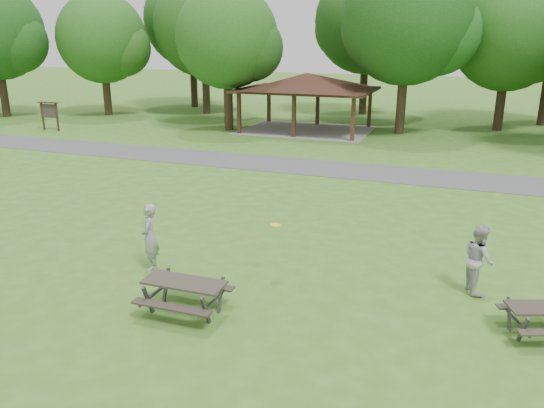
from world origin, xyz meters
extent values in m
plane|color=#396C1E|center=(0.00, 0.00, 0.00)|extent=(160.00, 160.00, 0.00)
cube|color=#49494B|center=(0.00, 14.00, 0.01)|extent=(120.00, 3.20, 0.02)
cube|color=#331D12|center=(-7.70, 21.30, 1.30)|extent=(0.22, 0.22, 2.60)
cube|color=#362113|center=(-7.70, 26.70, 1.30)|extent=(0.22, 0.22, 2.60)
cube|color=#371E14|center=(-4.00, 21.30, 1.30)|extent=(0.22, 0.22, 2.60)
cube|color=#3E2016|center=(-4.00, 26.70, 1.30)|extent=(0.22, 0.22, 2.60)
cube|color=#3C2316|center=(-0.30, 21.30, 1.30)|extent=(0.22, 0.22, 2.60)
cube|color=#352213|center=(-0.30, 26.70, 1.30)|extent=(0.22, 0.22, 2.60)
cube|color=black|center=(-4.00, 24.00, 2.68)|extent=(8.60, 6.60, 0.16)
pyramid|color=black|center=(-4.00, 24.00, 3.26)|extent=(7.01, 7.01, 1.00)
cube|color=gray|center=(-4.00, 24.00, 0.01)|extent=(8.40, 6.40, 0.03)
cube|color=#321F12|center=(-20.60, 18.00, 0.90)|extent=(0.10, 0.10, 1.80)
cube|color=#351C13|center=(-19.40, 18.00, 0.90)|extent=(0.10, 0.10, 1.80)
cube|color=#312923|center=(-20.00, 18.00, 1.30)|extent=(1.40, 0.06, 0.90)
cube|color=black|center=(-20.00, 18.00, 1.85)|extent=(1.60, 0.30, 0.06)
cylinder|color=black|center=(-28.00, 22.00, 1.84)|extent=(0.60, 0.60, 3.67)
sphere|color=#144012|center=(-26.38, 22.30, 5.66)|extent=(4.68, 4.68, 4.68)
cylinder|color=#312016|center=(-21.00, 25.50, 1.66)|extent=(0.60, 0.60, 3.32)
sphere|color=#1C4F16|center=(-21.00, 25.50, 5.88)|extent=(6.80, 6.80, 6.80)
sphere|color=#1E4E16|center=(-19.47, 25.80, 5.20)|extent=(4.42, 4.42, 4.42)
sphere|color=#163F12|center=(-22.36, 25.30, 5.37)|extent=(4.08, 4.08, 4.08)
cylinder|color=black|center=(-14.00, 29.00, 1.92)|extent=(0.60, 0.60, 3.85)
sphere|color=#1A4614|center=(-14.00, 29.00, 6.77)|extent=(7.80, 7.80, 7.80)
sphere|color=#174012|center=(-12.25, 29.30, 5.99)|extent=(5.07, 5.07, 5.07)
sphere|color=#124012|center=(-15.56, 28.80, 6.19)|extent=(4.68, 4.68, 4.68)
cylinder|color=black|center=(-9.00, 22.50, 1.75)|extent=(0.60, 0.60, 3.50)
sphere|color=#1C4E16|center=(-9.00, 22.50, 5.97)|extent=(6.60, 6.60, 6.60)
sphere|color=#164212|center=(-7.52, 22.80, 5.31)|extent=(4.29, 4.29, 4.29)
sphere|color=#1A4A15|center=(-10.32, 22.30, 5.48)|extent=(3.96, 3.96, 3.96)
cylinder|color=#322216|center=(2.00, 25.00, 2.01)|extent=(0.60, 0.60, 4.02)
sphere|color=#144213|center=(2.00, 25.00, 7.02)|extent=(8.00, 8.00, 8.00)
sphere|color=#164E16|center=(3.80, 25.30, 6.22)|extent=(5.20, 5.20, 5.20)
sphere|color=#164112|center=(0.40, 24.80, 6.42)|extent=(4.80, 4.80, 4.80)
cylinder|color=black|center=(8.00, 28.50, 1.72)|extent=(0.60, 0.60, 3.43)
sphere|color=#1A4B15|center=(8.00, 28.50, 6.05)|extent=(7.00, 7.00, 7.00)
sphere|color=#1D4814|center=(9.57, 28.80, 5.36)|extent=(4.55, 4.55, 4.55)
sphere|color=#1D4614|center=(6.60, 28.30, 5.53)|extent=(4.20, 4.20, 4.20)
cylinder|color=black|center=(-17.00, 32.50, 2.19)|extent=(0.60, 0.60, 4.38)
sphere|color=#184714|center=(-17.00, 32.50, 7.38)|extent=(8.00, 8.00, 8.00)
sphere|color=#123F12|center=(-15.20, 32.80, 6.58)|extent=(5.20, 5.20, 5.20)
sphere|color=#124213|center=(-18.60, 32.30, 6.78)|extent=(4.80, 4.80, 4.80)
cylinder|color=black|center=(-2.00, 33.00, 2.06)|extent=(0.60, 0.60, 4.13)
sphere|color=#164313|center=(-2.00, 33.00, 7.13)|extent=(8.00, 8.00, 8.00)
sphere|color=#1D4A15|center=(-0.20, 33.30, 6.33)|extent=(5.20, 5.20, 5.20)
sphere|color=#1D4313|center=(-3.60, 32.80, 6.53)|extent=(4.80, 4.80, 4.80)
sphere|color=#1D4513|center=(9.32, 31.80, 7.07)|extent=(5.04, 5.04, 5.04)
cube|color=#302922|center=(0.58, -0.53, 0.75)|extent=(1.87, 0.76, 0.05)
cube|color=#2D2420|center=(0.59, -1.14, 0.45)|extent=(1.86, 0.29, 0.04)
cube|color=#2D2721|center=(0.57, 0.08, 0.45)|extent=(1.86, 0.29, 0.04)
cube|color=#3C3C3E|center=(-0.13, -0.93, 0.38)|extent=(0.07, 0.39, 0.81)
cube|color=#3C3C3F|center=(-0.14, -0.15, 0.38)|extent=(0.07, 0.39, 0.81)
cube|color=#424245|center=(-0.13, -0.54, 0.41)|extent=(0.08, 1.51, 0.05)
cube|color=#39393C|center=(1.30, -0.91, 0.38)|extent=(0.07, 0.39, 0.81)
cube|color=#464649|center=(1.29, -0.13, 0.38)|extent=(0.07, 0.39, 0.81)
cube|color=#434345|center=(1.30, -0.52, 0.41)|extent=(0.08, 1.51, 0.05)
cube|color=#332C25|center=(7.95, 1.74, 0.39)|extent=(1.59, 0.78, 0.04)
cube|color=#414143|center=(7.67, 0.71, 0.33)|extent=(0.17, 0.33, 0.70)
cube|color=#464749|center=(7.43, 1.34, 0.33)|extent=(0.17, 0.33, 0.70)
cube|color=#38383A|center=(7.55, 1.03, 0.35)|extent=(0.51, 1.24, 0.04)
cylinder|color=yellow|center=(1.86, 1.94, 1.45)|extent=(0.30, 0.30, 0.02)
imported|color=gray|center=(-1.47, 1.28, 0.91)|extent=(0.63, 0.77, 1.83)
imported|color=#AAAAAC|center=(6.76, 2.91, 0.86)|extent=(0.91, 1.01, 1.72)
camera|label=1|loc=(6.20, -9.95, 6.02)|focal=35.00mm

